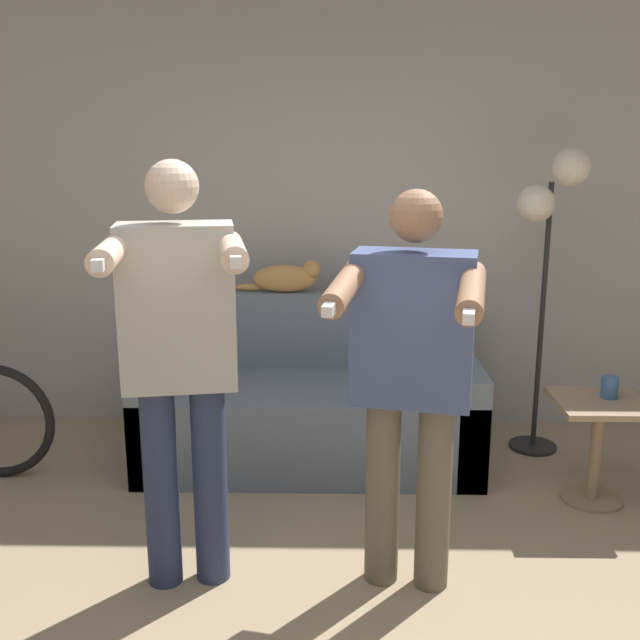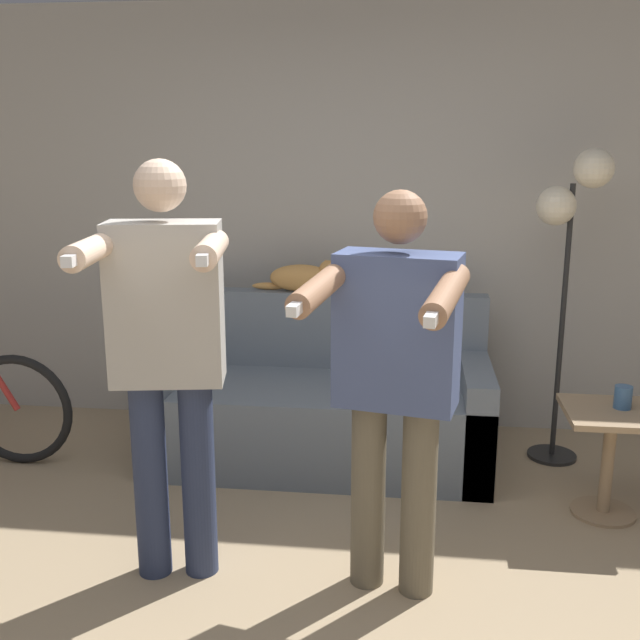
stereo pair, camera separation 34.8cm
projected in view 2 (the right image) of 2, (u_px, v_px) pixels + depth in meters
name	position (u px, v px, depth m)	size (l,w,h in m)	color
wall_back	(357.00, 222.00, 4.63)	(10.00, 0.05, 2.60)	#B7B2A8
couch	(321.00, 409.00, 4.27)	(1.88, 0.82, 0.92)	slate
person_left	(167.00, 347.00, 2.95)	(0.58, 0.73, 1.73)	#2D3856
person_right	(395.00, 370.00, 2.86)	(0.62, 0.75, 1.63)	#6B604C
cat	(304.00, 277.00, 4.41)	(0.52, 0.13, 0.19)	tan
floor_lamp	(572.00, 217.00, 4.02)	(0.39, 0.28, 1.76)	black
side_table	(610.00, 440.00, 3.61)	(0.44, 0.44, 0.54)	#A38460
cup	(623.00, 397.00, 3.58)	(0.08, 0.08, 0.11)	#3D6693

